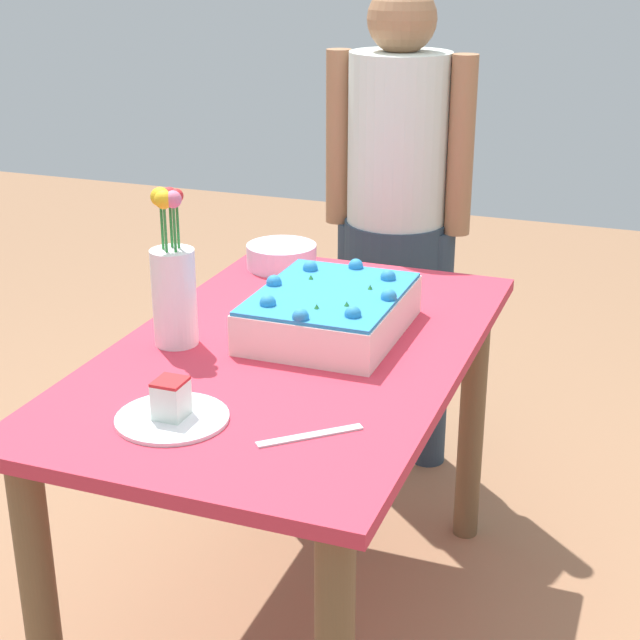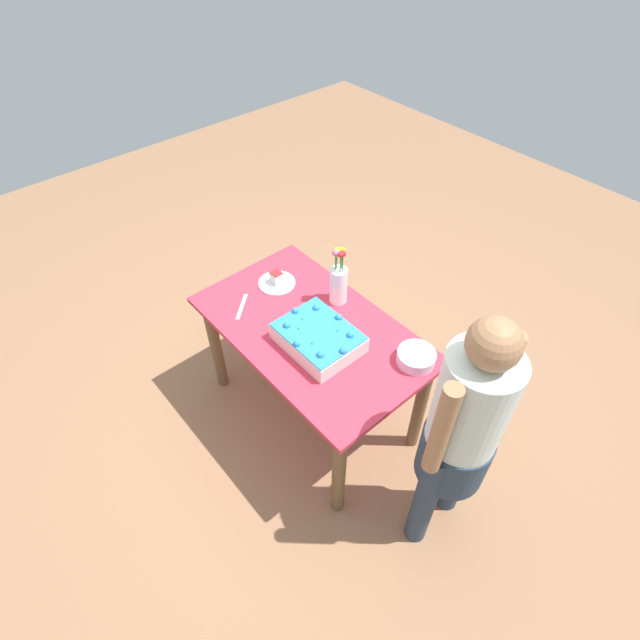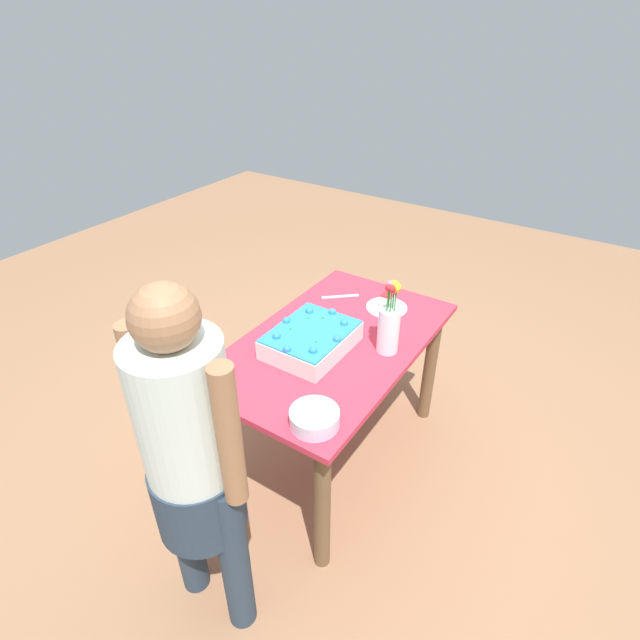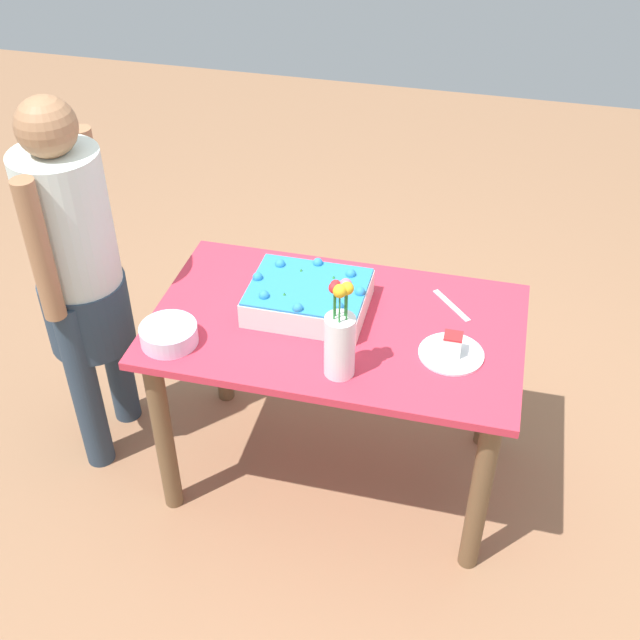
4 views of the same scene
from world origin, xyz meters
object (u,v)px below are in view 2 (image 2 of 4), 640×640
object	(u,v)px
cake_knife	(242,307)
fruit_bowl	(416,357)
serving_plate_with_slice	(277,281)
sheet_cake	(318,337)
flower_vase	(338,282)
person_standing	(462,430)

from	to	relation	value
cake_knife	fruit_bowl	distance (m)	0.99
serving_plate_with_slice	cake_knife	xyz separation A→B (m)	(-0.03, 0.27, -0.02)
sheet_cake	flower_vase	distance (m)	0.36
sheet_cake	flower_vase	size ratio (longest dim) A/B	1.15
flower_vase	cake_knife	bearing A→B (deg)	54.90
cake_knife	fruit_bowl	world-z (taller)	fruit_bowl
fruit_bowl	sheet_cake	bearing A→B (deg)	35.51
flower_vase	fruit_bowl	world-z (taller)	flower_vase
cake_knife	serving_plate_with_slice	bearing A→B (deg)	-35.25
flower_vase	person_standing	world-z (taller)	person_standing
fruit_bowl	person_standing	bearing A→B (deg)	154.31
sheet_cake	flower_vase	world-z (taller)	flower_vase
serving_plate_with_slice	person_standing	distance (m)	1.34
serving_plate_with_slice	cake_knife	world-z (taller)	serving_plate_with_slice
serving_plate_with_slice	fruit_bowl	xyz separation A→B (m)	(-0.92, -0.16, 0.01)
flower_vase	fruit_bowl	bearing A→B (deg)	178.84
sheet_cake	fruit_bowl	bearing A→B (deg)	-144.49
flower_vase	person_standing	distance (m)	1.03
serving_plate_with_slice	fruit_bowl	size ratio (longest dim) A/B	1.12
fruit_bowl	serving_plate_with_slice	bearing A→B (deg)	9.84
fruit_bowl	flower_vase	bearing A→B (deg)	-1.16
sheet_cake	person_standing	world-z (taller)	person_standing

